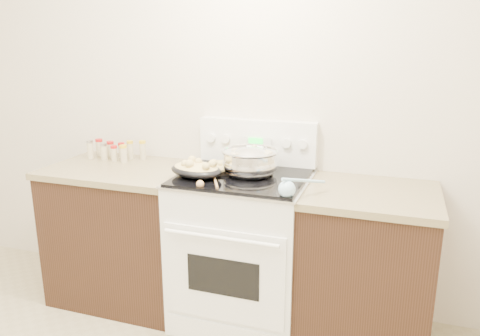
% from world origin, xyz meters
% --- Properties ---
extents(counter_left, '(0.93, 0.67, 0.92)m').
position_xyz_m(counter_left, '(-0.48, 1.43, 0.46)').
color(counter_left, black).
rests_on(counter_left, ground).
extents(counter_right, '(0.73, 0.67, 0.92)m').
position_xyz_m(counter_right, '(1.08, 1.43, 0.46)').
color(counter_right, black).
rests_on(counter_right, ground).
extents(kitchen_range, '(0.78, 0.73, 1.22)m').
position_xyz_m(kitchen_range, '(0.35, 1.42, 0.49)').
color(kitchen_range, white).
rests_on(kitchen_range, ground).
extents(mixing_bowl, '(0.39, 0.39, 0.20)m').
position_xyz_m(mixing_bowl, '(0.39, 1.44, 1.02)').
color(mixing_bowl, silver).
rests_on(mixing_bowl, kitchen_range).
extents(roasting_pan, '(0.38, 0.31, 0.11)m').
position_xyz_m(roasting_pan, '(0.11, 1.30, 0.99)').
color(roasting_pan, black).
rests_on(roasting_pan, kitchen_range).
extents(baking_sheet, '(0.47, 0.40, 0.06)m').
position_xyz_m(baking_sheet, '(0.29, 1.53, 0.96)').
color(baking_sheet, black).
rests_on(baking_sheet, kitchen_range).
extents(wooden_spoon, '(0.14, 0.25, 0.04)m').
position_xyz_m(wooden_spoon, '(0.22, 1.18, 0.95)').
color(wooden_spoon, tan).
rests_on(wooden_spoon, kitchen_range).
extents(blue_ladle, '(0.21, 0.25, 0.11)m').
position_xyz_m(blue_ladle, '(0.69, 1.15, 0.98)').
color(blue_ladle, '#A0D0EF').
rests_on(blue_ladle, kitchen_range).
extents(spice_jars, '(0.39, 0.16, 0.13)m').
position_xyz_m(spice_jars, '(-0.63, 1.59, 0.98)').
color(spice_jars, '#BFB28C').
rests_on(spice_jars, counter_left).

